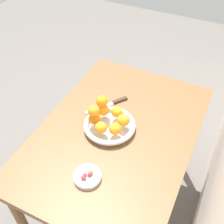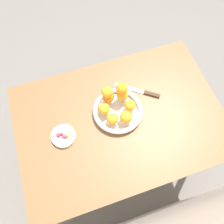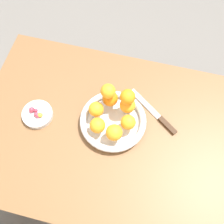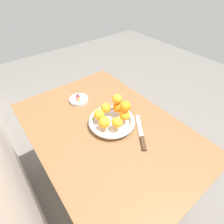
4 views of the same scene
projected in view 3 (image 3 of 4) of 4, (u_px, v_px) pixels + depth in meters
The scene contains 19 objects.
ground_plane at pixel (111, 174), 1.79m from camera, with size 6.00×6.00×0.00m, color slate.
dining_table at pixel (111, 140), 1.20m from camera, with size 1.10×0.76×0.74m.
fruit_bowl at pixel (112, 121), 1.12m from camera, with size 0.27×0.27×0.04m.
candy_dish at pixel (37, 115), 1.14m from camera, with size 0.12×0.12×0.02m, color silver.
orange_0 at pixel (96, 109), 1.09m from camera, with size 0.06×0.06×0.06m, color orange.
orange_1 at pixel (97, 125), 1.06m from camera, with size 0.06×0.06×0.06m, color orange.
orange_2 at pixel (114, 133), 1.04m from camera, with size 0.06×0.06×0.06m, color orange.
orange_3 at pixel (128, 122), 1.07m from camera, with size 0.06×0.06×0.06m, color orange.
orange_4 at pixel (128, 105), 1.09m from camera, with size 0.06×0.06×0.06m, color orange.
orange_5 at pixel (110, 99), 1.11m from camera, with size 0.06×0.06×0.06m, color orange.
orange_6 at pixel (128, 97), 1.04m from camera, with size 0.06×0.06×0.06m, color orange.
orange_7 at pixel (108, 91), 1.05m from camera, with size 0.06×0.06×0.06m, color orange.
candy_ball_0 at pixel (36, 114), 1.12m from camera, with size 0.02×0.02×0.02m, color #C6384C.
candy_ball_1 at pixel (40, 115), 1.12m from camera, with size 0.02×0.02×0.02m, color gold.
candy_ball_2 at pixel (36, 110), 1.13m from camera, with size 0.02×0.02×0.02m, color #C6384C.
candy_ball_3 at pixel (32, 110), 1.13m from camera, with size 0.02×0.02×0.02m, color #C6384C.
candy_ball_4 at pixel (31, 112), 1.13m from camera, with size 0.01×0.01×0.01m, color #C6384C.
candy_ball_5 at pixel (38, 116), 1.12m from camera, with size 0.02×0.02×0.02m, color #C6384C.
knife at pixel (157, 115), 1.15m from camera, with size 0.22×0.17×0.01m.
Camera 3 is at (-0.10, 0.39, 1.79)m, focal length 45.00 mm.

